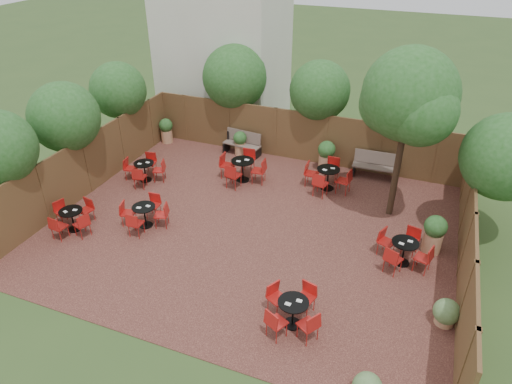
% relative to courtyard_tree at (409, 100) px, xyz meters
% --- Properties ---
extents(ground, '(80.00, 80.00, 0.00)m').
position_rel_courtyard_tree_xyz_m(ground, '(-3.84, -2.37, -3.82)').
color(ground, '#354F23').
rests_on(ground, ground).
extents(courtyard_paving, '(12.00, 10.00, 0.02)m').
position_rel_courtyard_tree_xyz_m(courtyard_paving, '(-3.84, -2.37, -3.81)').
color(courtyard_paving, '#371916').
rests_on(courtyard_paving, ground).
extents(fence_back, '(12.00, 0.08, 2.00)m').
position_rel_courtyard_tree_xyz_m(fence_back, '(-3.84, 2.63, -2.82)').
color(fence_back, '#4D341C').
rests_on(fence_back, ground).
extents(fence_left, '(0.08, 10.00, 2.00)m').
position_rel_courtyard_tree_xyz_m(fence_left, '(-9.84, -2.37, -2.82)').
color(fence_left, '#4D341C').
rests_on(fence_left, ground).
extents(fence_right, '(0.08, 10.00, 2.00)m').
position_rel_courtyard_tree_xyz_m(fence_right, '(2.16, -2.37, -2.82)').
color(fence_right, '#4D341C').
rests_on(fence_right, ground).
extents(neighbour_building, '(5.00, 4.00, 8.00)m').
position_rel_courtyard_tree_xyz_m(neighbour_building, '(-8.34, 5.63, 0.18)').
color(neighbour_building, beige).
rests_on(neighbour_building, ground).
extents(overhang_foliage, '(15.58, 10.76, 2.74)m').
position_rel_courtyard_tree_xyz_m(overhang_foliage, '(-4.82, 0.91, -1.10)').
color(overhang_foliage, '#20511A').
rests_on(overhang_foliage, ground).
extents(courtyard_tree, '(2.83, 2.73, 5.32)m').
position_rel_courtyard_tree_xyz_m(courtyard_tree, '(0.00, 0.00, 0.00)').
color(courtyard_tree, black).
rests_on(courtyard_tree, courtyard_paving).
extents(park_bench_left, '(1.57, 0.68, 0.94)m').
position_rel_courtyard_tree_xyz_m(park_bench_left, '(-6.08, 2.26, -3.32)').
color(park_bench_left, brown).
rests_on(park_bench_left, courtyard_paving).
extents(park_bench_right, '(1.57, 0.55, 0.96)m').
position_rel_courtyard_tree_xyz_m(park_bench_right, '(-0.88, 2.26, -3.31)').
color(park_bench_right, brown).
rests_on(park_bench_right, courtyard_paving).
extents(bistro_tables, '(10.98, 8.02, 0.93)m').
position_rel_courtyard_tree_xyz_m(bistro_tables, '(-4.47, -1.98, -3.37)').
color(bistro_tables, black).
rests_on(bistro_tables, courtyard_paving).
extents(planters, '(11.47, 4.34, 1.17)m').
position_rel_courtyard_tree_xyz_m(planters, '(-3.51, 1.02, -3.20)').
color(planters, tan).
rests_on(planters, courtyard_paving).
extents(low_shrubs, '(1.97, 3.31, 0.67)m').
position_rel_courtyard_tree_xyz_m(low_shrubs, '(1.01, -6.01, -3.49)').
color(low_shrubs, tan).
rests_on(low_shrubs, courtyard_paving).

